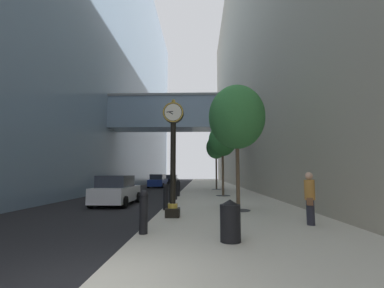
# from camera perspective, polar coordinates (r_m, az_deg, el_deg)

# --- Properties ---
(ground_plane) EXTENTS (110.00, 110.00, 0.00)m
(ground_plane) POSITION_cam_1_polar(r_m,az_deg,el_deg) (31.41, -1.70, -9.56)
(ground_plane) COLOR black
(ground_plane) RESTS_ON ground
(sidewalk_right) EXTENTS (6.84, 80.00, 0.14)m
(sidewalk_right) POSITION_cam_1_polar(r_m,az_deg,el_deg) (34.39, 4.37, -9.13)
(sidewalk_right) COLOR beige
(sidewalk_right) RESTS_ON ground
(building_block_left) EXTENTS (23.45, 80.00, 36.34)m
(building_block_left) POSITION_cam_1_polar(r_m,az_deg,el_deg) (40.28, -19.15, 17.98)
(building_block_left) COLOR #758EA8
(building_block_left) RESTS_ON ground
(building_block_right) EXTENTS (9.00, 80.00, 36.23)m
(building_block_right) POSITION_cam_1_polar(r_m,az_deg,el_deg) (39.14, 16.45, 18.63)
(building_block_right) COLOR #A89E89
(building_block_right) RESTS_ON ground
(street_clock) EXTENTS (0.84, 0.55, 4.73)m
(street_clock) POSITION_cam_1_polar(r_m,az_deg,el_deg) (10.86, -4.02, -1.48)
(street_clock) COLOR black
(street_clock) RESTS_ON sidewalk_right
(bollard_nearest) EXTENTS (0.26, 0.26, 1.22)m
(bollard_nearest) POSITION_cam_1_polar(r_m,az_deg,el_deg) (8.07, -10.19, -13.75)
(bollard_nearest) COLOR black
(bollard_nearest) RESTS_ON sidewalk_right
(bollard_third) EXTENTS (0.26, 0.26, 1.22)m
(bollard_third) POSITION_cam_1_polar(r_m,az_deg,el_deg) (12.99, -5.59, -10.90)
(bollard_third) COLOR black
(bollard_third) RESTS_ON sidewalk_right
(bollard_fourth) EXTENTS (0.26, 0.26, 1.22)m
(bollard_fourth) POSITION_cam_1_polar(r_m,az_deg,el_deg) (15.47, -4.40, -10.15)
(bollard_fourth) COLOR black
(bollard_fourth) RESTS_ON sidewalk_right
(bollard_fifth) EXTENTS (0.26, 0.26, 1.22)m
(bollard_fifth) POSITION_cam_1_polar(r_m,az_deg,el_deg) (17.96, -3.55, -9.60)
(bollard_fifth) COLOR black
(bollard_fifth) RESTS_ON sidewalk_right
(bollard_sixth) EXTENTS (0.26, 0.26, 1.22)m
(bollard_sixth) POSITION_cam_1_polar(r_m,az_deg,el_deg) (20.45, -2.91, -9.19)
(bollard_sixth) COLOR black
(bollard_sixth) RESTS_ON sidewalk_right
(street_tree_near) EXTENTS (2.67, 2.67, 5.93)m
(street_tree_near) POSITION_cam_1_polar(r_m,az_deg,el_deg) (13.13, 9.43, 5.58)
(street_tree_near) COLOR #333335
(street_tree_near) RESTS_ON sidewalk_right
(street_tree_mid_near) EXTENTS (2.16, 2.16, 5.51)m
(street_tree_mid_near) POSITION_cam_1_polar(r_m,az_deg,el_deg) (21.15, 6.45, 0.70)
(street_tree_mid_near) COLOR #333335
(street_tree_mid_near) RESTS_ON sidewalk_right
(street_tree_mid_far) EXTENTS (2.14, 2.14, 5.73)m
(street_tree_mid_far) POSITION_cam_1_polar(r_m,az_deg,el_deg) (29.30, 5.12, -0.79)
(street_tree_mid_far) COLOR #333335
(street_tree_mid_far) RESTS_ON sidewalk_right
(trash_bin) EXTENTS (0.53, 0.53, 1.05)m
(trash_bin) POSITION_cam_1_polar(r_m,az_deg,el_deg) (7.16, 8.08, -15.59)
(trash_bin) COLOR black
(trash_bin) RESTS_ON sidewalk_right
(pedestrian_walking) EXTENTS (0.44, 0.52, 1.75)m
(pedestrian_walking) POSITION_cam_1_polar(r_m,az_deg,el_deg) (10.02, 23.62, -10.18)
(pedestrian_walking) COLOR #23232D
(pedestrian_walking) RESTS_ON sidewalk_right
(car_blue_near) EXTENTS (2.21, 4.72, 1.71)m
(car_blue_near) POSITION_cam_1_polar(r_m,az_deg,el_deg) (35.62, -7.18, -7.78)
(car_blue_near) COLOR navy
(car_blue_near) RESTS_ON ground
(car_white_mid) EXTENTS (2.08, 4.32, 1.72)m
(car_white_mid) POSITION_cam_1_polar(r_m,az_deg,el_deg) (16.68, -15.69, -9.48)
(car_white_mid) COLOR silver
(car_white_mid) RESTS_ON ground
(car_black_far) EXTENTS (2.05, 4.25, 1.61)m
(car_black_far) POSITION_cam_1_polar(r_m,az_deg,el_deg) (43.15, -4.29, -7.58)
(car_black_far) COLOR black
(car_black_far) RESTS_ON ground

